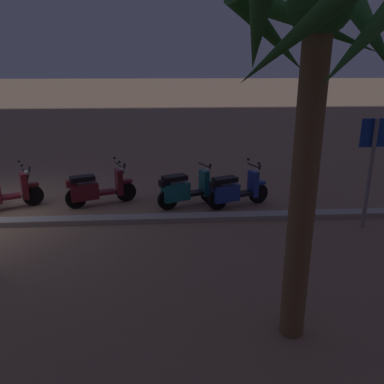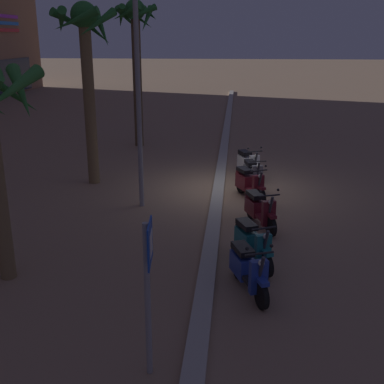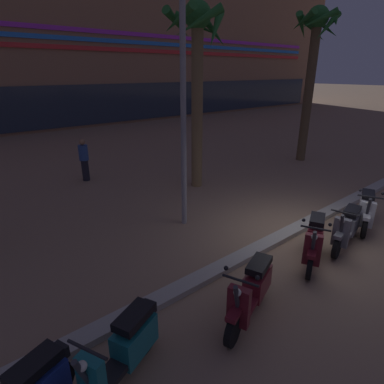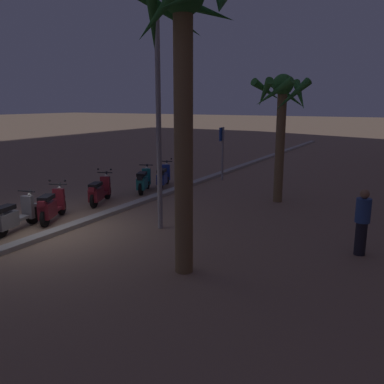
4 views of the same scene
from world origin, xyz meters
TOP-DOWN VIEW (x-y plane):
  - scooter_blue_mid_rear at (-6.64, -0.51)m, footprint 1.65×0.82m
  - scooter_teal_gap_after_mid at (-5.39, -0.62)m, footprint 1.63×0.87m
  - scooter_maroon_mid_centre at (-3.13, -0.87)m, footprint 1.73×0.86m
  - crossing_sign at (-9.29, 0.95)m, footprint 0.60×0.14m
  - palm_tree_by_mall_entrance at (-6.57, 4.42)m, footprint 2.03×2.05m

SIDE VIEW (x-z plane):
  - scooter_blue_mid_rear at x=-6.64m, z-range -0.14..1.03m
  - scooter_maroon_mid_centre at x=-3.13m, z-range -0.14..1.03m
  - scooter_teal_gap_after_mid at x=-5.39m, z-range -0.06..0.98m
  - crossing_sign at x=-9.29m, z-range 0.30..2.70m
  - palm_tree_by_mall_entrance at x=-6.57m, z-range 1.13..5.57m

